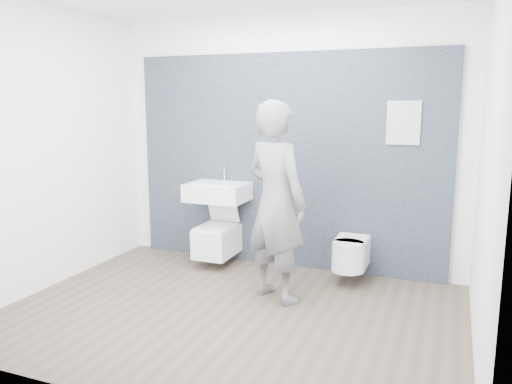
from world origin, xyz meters
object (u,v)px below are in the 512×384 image
at_px(toilet_square, 217,239).
at_px(toilet_rounded, 350,254).
at_px(visitor, 276,202).
at_px(washbasin, 218,191).

relative_size(toilet_square, toilet_rounded, 1.30).
height_order(toilet_rounded, visitor, visitor).
distance_m(toilet_square, visitor, 1.35).
bearing_deg(washbasin, toilet_square, -90.00).
distance_m(washbasin, visitor, 1.21).
xyz_separation_m(washbasin, toilet_rounded, (1.54, -0.03, -0.55)).
bearing_deg(toilet_square, visitor, -36.07).
height_order(washbasin, toilet_rounded, washbasin).
bearing_deg(toilet_square, toilet_rounded, -0.27).
distance_m(toilet_rounded, visitor, 1.10).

